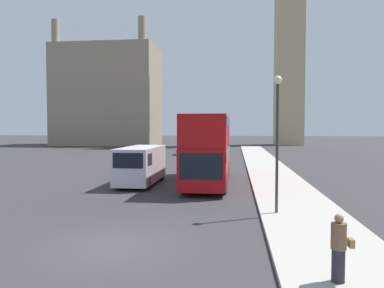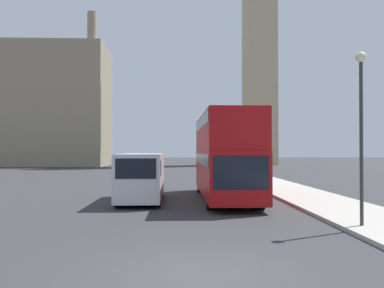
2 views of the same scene
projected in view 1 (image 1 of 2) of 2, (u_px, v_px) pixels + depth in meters
The scene contains 8 objects.
ground_plane at pixel (111, 246), 11.93m from camera, with size 300.00×300.00×0.00m, color #333335.
sidewalk_strip at pixel (333, 252), 11.14m from camera, with size 3.68×120.00×0.15m.
building_block_distant at pixel (108, 96), 79.44m from camera, with size 20.78×12.79×25.19m.
red_double_decker_bus at pixel (209, 146), 25.12m from camera, with size 2.63×11.38×4.50m.
white_van at pixel (141, 164), 24.72m from camera, with size 2.16×6.19×2.47m.
pedestrian at pixel (339, 248), 8.77m from camera, with size 0.52×0.36×1.62m.
street_lamp at pixel (277, 123), 15.78m from camera, with size 0.36×0.36×5.80m.
parked_sedan at pixel (185, 150), 51.61m from camera, with size 1.88×4.70×1.53m.
Camera 1 is at (3.93, -11.39, 3.80)m, focal length 35.00 mm.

